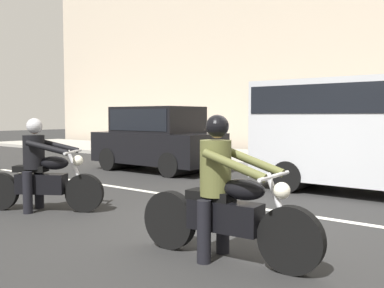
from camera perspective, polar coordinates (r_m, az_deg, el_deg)
name	(u,v)px	position (r m, az deg, el deg)	size (l,w,h in m)	color
ground_plane	(270,226)	(6.35, 10.22, -10.50)	(80.00, 80.00, 0.00)	#272727
lane_marking_stripe	(289,213)	(7.19, 12.61, -8.80)	(18.00, 0.14, 0.01)	silver
motorcycle_with_rider_olive	(224,202)	(4.71, 4.22, -7.53)	(2.16, 0.70, 1.57)	black
motorcycle_with_rider_black_leather	(41,173)	(7.50, -19.22, -3.61)	(1.80, 1.20, 1.51)	black
parked_van_silver	(377,128)	(9.25, 23.08, 1.99)	(4.70, 1.96, 2.27)	#B2B5BA
parked_hatchback_black	(157,138)	(12.23, -4.56, 0.80)	(3.72, 1.76, 1.80)	black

